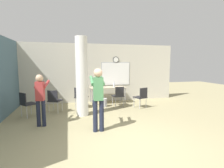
% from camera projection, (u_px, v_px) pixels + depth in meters
% --- Properties ---
extents(ground_plane, '(24.00, 24.00, 0.00)m').
position_uv_depth(ground_plane, '(133.00, 150.00, 3.80)').
color(ground_plane, tan).
extents(wall_back, '(8.00, 0.15, 2.80)m').
position_uv_depth(wall_back, '(96.00, 73.00, 8.51)').
color(wall_back, beige).
rests_on(wall_back, ground_plane).
extents(support_pillar, '(0.43, 0.43, 2.80)m').
position_uv_depth(support_pillar, '(82.00, 77.00, 6.18)').
color(support_pillar, white).
rests_on(support_pillar, ground_plane).
extents(folding_table, '(1.65, 0.72, 0.77)m').
position_uv_depth(folding_table, '(108.00, 88.00, 8.16)').
color(folding_table, tan).
rests_on(folding_table, ground_plane).
extents(bottle_on_table, '(0.08, 0.08, 0.28)m').
position_uv_depth(bottle_on_table, '(114.00, 85.00, 8.17)').
color(bottle_on_table, silver).
rests_on(bottle_on_table, folding_table).
extents(waste_bin, '(0.26, 0.26, 0.36)m').
position_uv_depth(waste_bin, '(104.00, 103.00, 7.57)').
color(waste_bin, '#B2B2B7').
rests_on(waste_bin, ground_plane).
extents(chair_mid_room, '(0.56, 0.56, 0.87)m').
position_uv_depth(chair_mid_room, '(141.00, 96.00, 7.28)').
color(chair_mid_room, '#232328').
rests_on(chair_mid_room, ground_plane).
extents(chair_table_left, '(0.62, 0.62, 0.87)m').
position_uv_depth(chair_table_left, '(80.00, 96.00, 7.29)').
color(chair_table_left, '#232328').
rests_on(chair_table_left, ground_plane).
extents(chair_by_left_wall, '(0.62, 0.62, 0.87)m').
position_uv_depth(chair_by_left_wall, '(27.00, 103.00, 6.07)').
color(chair_by_left_wall, '#232328').
rests_on(chair_by_left_wall, ground_plane).
extents(chair_table_right, '(0.49, 0.49, 0.87)m').
position_uv_depth(chair_table_right, '(118.00, 95.00, 7.60)').
color(chair_table_right, '#232328').
rests_on(chair_table_right, ground_plane).
extents(chair_near_pillar, '(0.58, 0.58, 0.87)m').
position_uv_depth(chair_near_pillar, '(54.00, 99.00, 6.62)').
color(chair_near_pillar, '#232328').
rests_on(chair_near_pillar, ground_plane).
extents(person_watching_back, '(0.42, 0.60, 1.55)m').
position_uv_depth(person_watching_back, '(41.00, 96.00, 5.14)').
color(person_watching_back, '#1E2338').
rests_on(person_watching_back, ground_plane).
extents(person_playing_front, '(0.39, 0.68, 1.74)m').
position_uv_depth(person_playing_front, '(98.00, 95.00, 4.74)').
color(person_playing_front, '#1E2338').
rests_on(person_playing_front, ground_plane).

